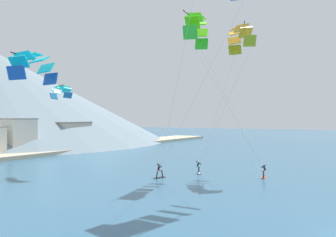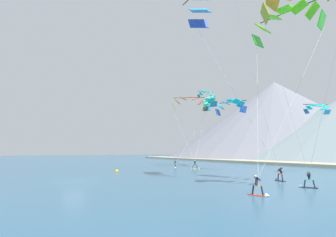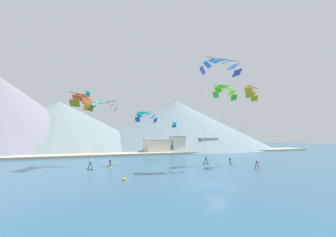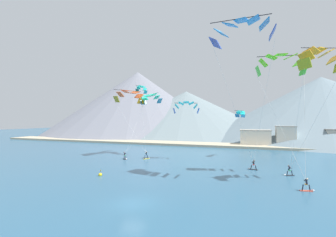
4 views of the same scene
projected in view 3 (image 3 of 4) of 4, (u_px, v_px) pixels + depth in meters
name	position (u px, v px, depth m)	size (l,w,h in m)	color
ground_plane	(217.00, 186.00, 30.04)	(400.00, 400.00, 0.00)	#2D5B7A
kitesurfer_near_lead	(205.00, 162.00, 54.37)	(1.78, 0.91, 1.76)	black
kitesurfer_near_trail	(91.00, 167.00, 45.15)	(1.67, 1.31, 1.73)	black
kitesurfer_mid_center	(230.00, 162.00, 53.92)	(1.73, 1.16, 1.67)	black
kitesurfer_far_left	(258.00, 166.00, 47.20)	(1.79, 0.79, 1.73)	#E54C33
kitesurfer_far_right	(110.00, 164.00, 48.91)	(1.23, 1.70, 1.77)	yellow
parafoil_kite_near_lead	(220.00, 66.00, 47.48)	(9.07, 10.43, 21.66)	#2B4CB2
parafoil_kite_near_trail	(103.00, 105.00, 53.69)	(6.78, 9.03, 13.85)	teal
parafoil_kite_mid_center	(251.00, 92.00, 52.77)	(6.24, 6.76, 17.08)	#A2A61D
parafoil_kite_far_left	(225.00, 91.00, 54.65)	(7.58, 9.14, 17.73)	green
parafoil_kite_far_right	(83.00, 100.00, 50.16)	(8.48, 8.16, 14.70)	#9E8113
parafoil_kite_distant_high_outer	(174.00, 124.00, 65.94)	(2.32, 4.37, 1.68)	#266A9E
parafoil_kite_distant_low_drift	(146.00, 116.00, 54.66)	(5.84, 3.47, 2.65)	#1B4EB3
parafoil_kite_distant_mid_solo	(88.00, 94.00, 54.49)	(1.40, 4.58, 1.87)	teal
race_marker_buoy	(125.00, 179.00, 33.88)	(0.56, 0.56, 1.02)	yellow
shoreline_strip	(125.00, 154.00, 80.97)	(180.00, 10.00, 0.70)	#BCAD8E
shore_building_harbour_front	(177.00, 144.00, 92.49)	(5.76, 4.72, 6.81)	silver
shore_building_promenade_mid	(157.00, 146.00, 89.73)	(9.60, 7.25, 5.46)	silver
shore_building_quay_east	(207.00, 145.00, 99.45)	(8.78, 4.93, 5.98)	#B7AD9E
mountain_peak_central_summit	(58.00, 125.00, 124.69)	(106.53, 106.53, 26.30)	gray
mountain_peak_east_shoulder	(177.00, 124.00, 142.49)	(111.48, 111.48, 29.01)	gray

